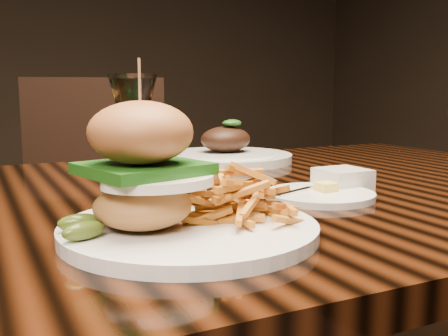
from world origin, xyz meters
name	(u,v)px	position (x,y,z in m)	size (l,w,h in m)	color
dining_table	(191,239)	(0.00, 0.00, 0.67)	(1.60, 0.90, 0.75)	black
burger_plate	(182,193)	(-0.11, -0.23, 0.80)	(0.29, 0.29, 0.19)	silver
side_saucer	(320,195)	(0.16, -0.13, 0.76)	(0.16, 0.16, 0.02)	silver
ramekin	(342,179)	(0.23, -0.09, 0.77)	(0.07, 0.07, 0.03)	silver
wine_glass	(133,110)	(-0.11, -0.06, 0.88)	(0.07, 0.07, 0.18)	white
far_dish	(226,154)	(0.21, 0.29, 0.77)	(0.30, 0.30, 0.10)	silver
chair_far	(97,207)	(0.04, 0.89, 0.54)	(0.56, 0.56, 0.95)	black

